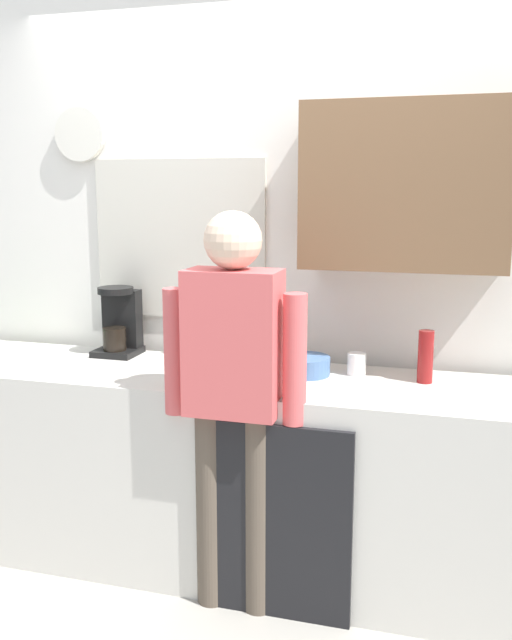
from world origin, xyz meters
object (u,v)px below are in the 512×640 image
(bottle_olive_oil, at_px, (257,339))
(person_at_sink, at_px, (234,381))
(mixing_bowl, at_px, (305,366))
(bottle_red_vinegar, at_px, (426,357))
(coffee_maker, at_px, (119,324))
(potted_plant, at_px, (215,345))
(cup_white_mug, at_px, (357,364))
(dish_soap, at_px, (229,347))

(bottle_olive_oil, bearing_deg, person_at_sink, -85.00)
(mixing_bowl, bearing_deg, bottle_red_vinegar, 1.99)
(person_at_sink, bearing_deg, coffee_maker, 134.61)
(person_at_sink, bearing_deg, potted_plant, 111.55)
(bottle_olive_oil, bearing_deg, cup_white_mug, -2.18)
(bottle_olive_oil, xyz_separation_m, cup_white_mug, (0.45, -0.02, -0.08))
(bottle_red_vinegar, distance_m, mixing_bowl, 0.51)
(coffee_maker, height_order, potted_plant, coffee_maker)
(dish_soap, relative_size, person_at_sink, 0.11)
(coffee_maker, relative_size, bottle_olive_oil, 1.32)
(bottle_red_vinegar, relative_size, mixing_bowl, 1.00)
(mixing_bowl, relative_size, potted_plant, 0.96)
(coffee_maker, height_order, bottle_red_vinegar, coffee_maker)
(mixing_bowl, bearing_deg, bottle_olive_oil, 161.71)
(bottle_red_vinegar, relative_size, dish_soap, 1.22)
(coffee_maker, relative_size, dish_soap, 1.83)
(coffee_maker, bearing_deg, dish_soap, -4.23)
(bottle_olive_oil, bearing_deg, bottle_red_vinegar, -4.67)
(person_at_sink, bearing_deg, mixing_bowl, 53.26)
(potted_plant, bearing_deg, cup_white_mug, 16.66)
(bottle_olive_oil, height_order, person_at_sink, person_at_sink)
(mixing_bowl, height_order, potted_plant, potted_plant)
(bottle_red_vinegar, relative_size, person_at_sink, 0.14)
(bottle_red_vinegar, xyz_separation_m, person_at_sink, (-0.70, -0.41, -0.05))
(potted_plant, bearing_deg, mixing_bowl, 17.22)
(mixing_bowl, distance_m, potted_plant, 0.40)
(bottle_olive_oil, xyz_separation_m, person_at_sink, (0.04, -0.47, -0.06))
(cup_white_mug, bearing_deg, bottle_red_vinegar, -8.54)
(potted_plant, distance_m, person_at_sink, 0.34)
(cup_white_mug, distance_m, person_at_sink, 0.61)
(mixing_bowl, bearing_deg, person_at_sink, -116.40)
(cup_white_mug, bearing_deg, coffee_maker, 176.47)
(cup_white_mug, height_order, dish_soap, dish_soap)
(dish_soap, xyz_separation_m, person_at_sink, (0.18, -0.48, -0.02))
(bottle_red_vinegar, height_order, mixing_bowl, bottle_red_vinegar)
(dish_soap, bearing_deg, bottle_red_vinegar, -4.74)
(cup_white_mug, height_order, mixing_bowl, cup_white_mug)
(bottle_olive_oil, relative_size, potted_plant, 1.09)
(dish_soap, distance_m, person_at_sink, 0.51)
(coffee_maker, bearing_deg, mixing_bowl, -7.99)
(coffee_maker, xyz_separation_m, mixing_bowl, (0.94, -0.13, -0.11))
(person_at_sink, bearing_deg, bottle_olive_oil, 84.66)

